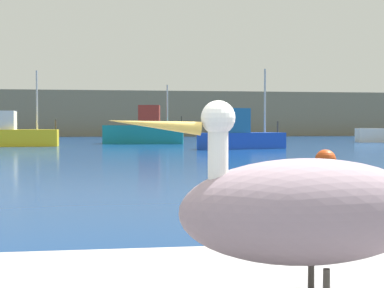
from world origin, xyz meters
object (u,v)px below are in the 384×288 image
(fishing_boat_blue, at_px, (240,135))
(fishing_boat_teal, at_px, (145,131))
(pelican, at_px, (304,209))
(fishing_boat_yellow, at_px, (4,134))
(mooring_buoy, at_px, (325,160))

(fishing_boat_blue, height_order, fishing_boat_teal, fishing_boat_blue)
(pelican, distance_m, fishing_boat_blue, 29.94)
(fishing_boat_yellow, distance_m, mooring_buoy, 25.81)
(fishing_boat_teal, height_order, mooring_buoy, fishing_boat_teal)
(fishing_boat_yellow, height_order, fishing_boat_blue, fishing_boat_yellow)
(pelican, relative_size, mooring_buoy, 2.25)
(pelican, xyz_separation_m, fishing_boat_teal, (1.10, 39.39, -0.00))
(pelican, relative_size, fishing_boat_yellow, 0.21)
(mooring_buoy, bearing_deg, fishing_boat_blue, 86.83)
(pelican, distance_m, mooring_buoy, 14.65)
(fishing_boat_yellow, distance_m, fishing_boat_teal, 10.57)
(fishing_boat_blue, distance_m, fishing_boat_teal, 11.43)
(pelican, distance_m, fishing_boat_teal, 39.40)
(fishing_boat_teal, distance_m, mooring_buoy, 26.21)
(fishing_boat_yellow, height_order, fishing_boat_teal, fishing_boat_yellow)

